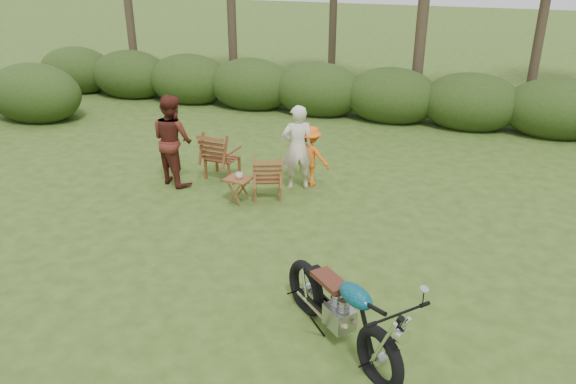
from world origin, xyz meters
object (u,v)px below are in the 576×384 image
(adult_a, at_px, (297,188))
(adult_b, at_px, (176,182))
(lawn_chair_right, at_px, (268,197))
(lawn_chair_left, at_px, (223,177))
(child, at_px, (310,184))
(cup, at_px, (239,176))
(motorcycle, at_px, (338,341))
(side_table, at_px, (239,190))

(adult_a, height_order, adult_b, adult_b)
(lawn_chair_right, xyz_separation_m, adult_a, (0.39, 0.58, 0.00))
(lawn_chair_left, height_order, child, child)
(lawn_chair_right, bearing_deg, adult_a, -145.71)
(lawn_chair_left, bearing_deg, lawn_chair_right, 156.92)
(lawn_chair_left, height_order, cup, cup)
(motorcycle, height_order, side_table, motorcycle)
(cup, height_order, child, child)
(lawn_chair_right, xyz_separation_m, adult_b, (-1.97, 0.07, 0.00))
(cup, distance_m, adult_a, 1.35)
(lawn_chair_right, distance_m, child, 1.00)
(lawn_chair_right, relative_size, side_table, 1.79)
(child, bearing_deg, motorcycle, 119.67)
(cup, relative_size, adult_a, 0.08)
(adult_b, height_order, child, adult_b)
(cup, relative_size, adult_b, 0.08)
(adult_a, bearing_deg, adult_b, -16.92)
(motorcycle, bearing_deg, lawn_chair_right, 164.05)
(side_table, bearing_deg, child, 51.05)
(side_table, height_order, child, child)
(adult_a, bearing_deg, cup, 22.25)
(motorcycle, distance_m, side_table, 4.19)
(adult_a, bearing_deg, lawn_chair_right, 27.01)
(lawn_chair_left, relative_size, side_table, 2.02)
(lawn_chair_right, distance_m, side_table, 0.62)
(side_table, bearing_deg, adult_a, 50.40)
(cup, distance_m, child, 1.63)
(cup, xyz_separation_m, adult_b, (-1.58, 0.46, -0.53))
(lawn_chair_left, distance_m, cup, 1.41)
(adult_b, xyz_separation_m, child, (2.54, 0.75, 0.00))
(adult_a, bearing_deg, lawn_chair_left, -30.71)
(motorcycle, distance_m, cup, 4.20)
(child, bearing_deg, cup, 60.33)
(adult_b, bearing_deg, side_table, -172.31)
(cup, distance_m, adult_b, 1.73)
(lawn_chair_left, relative_size, adult_a, 0.59)
(lawn_chair_right, xyz_separation_m, lawn_chair_left, (-1.21, 0.62, 0.00))
(lawn_chair_right, relative_size, adult_a, 0.52)
(side_table, distance_m, adult_a, 1.28)
(lawn_chair_right, xyz_separation_m, cup, (-0.39, -0.39, 0.53))
(lawn_chair_left, distance_m, adult_a, 1.60)
(motorcycle, distance_m, adult_a, 4.58)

